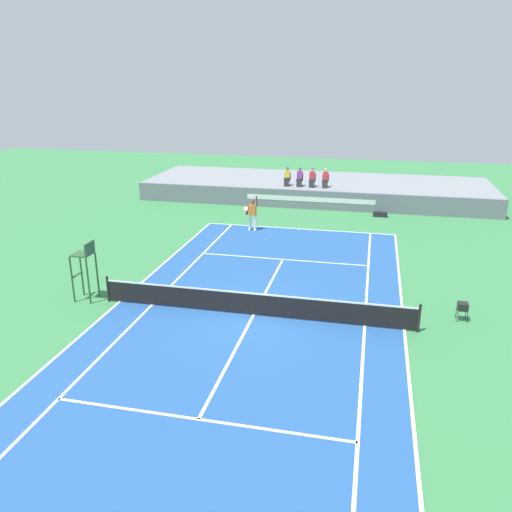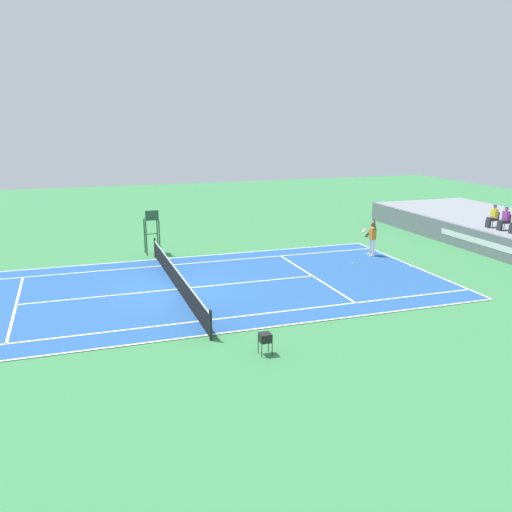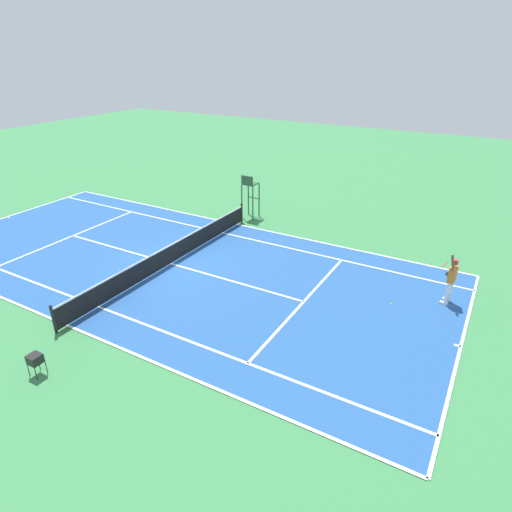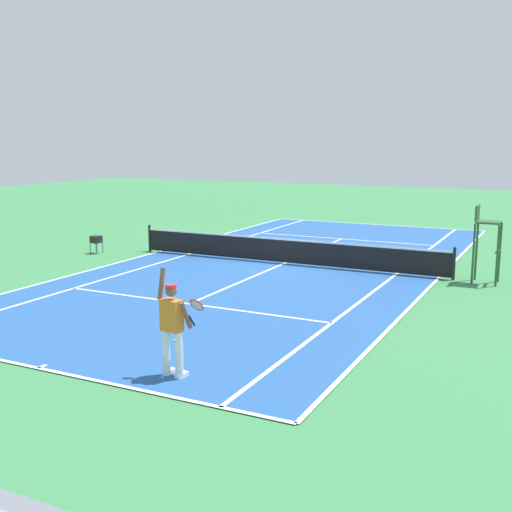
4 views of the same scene
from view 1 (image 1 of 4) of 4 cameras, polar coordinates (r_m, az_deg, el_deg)
The scene contains 14 objects.
ground_plane at distance 19.56m, azimuth -0.27°, elevation -6.60°, with size 80.00×80.00×0.00m, color #387F47.
court at distance 19.56m, azimuth -0.27°, elevation -6.57°, with size 11.08×23.88×0.03m.
net at distance 19.34m, azimuth -0.28°, elevation -5.21°, with size 11.98×0.10×1.07m.
barrier_wall at distance 35.17m, azimuth 5.98°, elevation 6.19°, with size 24.68×0.25×1.27m.
bleacher_platform at distance 38.93m, azimuth 6.69°, elevation 7.44°, with size 24.68×7.50×1.27m, color gray.
spectator_seated_0 at distance 36.38m, azimuth 3.45°, elevation 8.70°, with size 0.44×0.60×1.26m.
spectator_seated_1 at distance 36.25m, azimuth 4.83°, elevation 8.63°, with size 0.44×0.60×1.26m.
spectator_seated_2 at distance 36.14m, azimuth 6.22°, elevation 8.55°, with size 0.44×0.60×1.26m.
spectator_seated_3 at distance 36.05m, azimuth 7.66°, elevation 8.47°, with size 0.44×0.60×1.26m.
tennis_player at distance 29.93m, azimuth -0.39°, elevation 4.68°, with size 0.80×0.62×2.08m.
tennis_ball at distance 28.31m, azimuth 1.09°, elevation 1.79°, with size 0.07×0.07×0.07m, color #D1E533.
umpire_chair at distance 21.44m, azimuth -18.38°, elevation -0.75°, with size 0.77×0.77×2.44m.
equipment_bag at distance 34.08m, azimuth 13.54°, elevation 4.51°, with size 0.91×0.34×0.32m.
ball_hopper at distance 20.43m, azimuth 21.87°, elevation -5.15°, with size 0.36×0.36×0.70m.
Camera 1 is at (3.98, -17.15, 8.54)m, focal length 36.24 mm.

